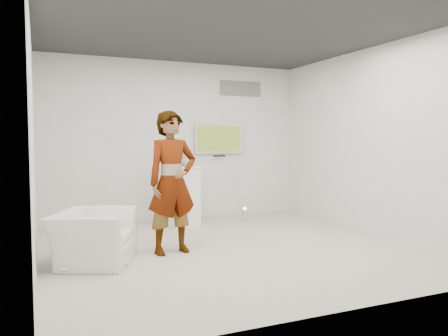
# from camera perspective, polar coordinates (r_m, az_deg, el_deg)

# --- Properties ---
(room) EXTENTS (5.01, 5.01, 3.00)m
(room) POSITION_cam_1_polar(r_m,az_deg,el_deg) (6.08, 0.66, 3.50)
(room) COLOR #BAB7AB
(room) RESTS_ON ground
(tv) EXTENTS (1.00, 0.08, 0.60)m
(tv) POSITION_cam_1_polar(r_m,az_deg,el_deg) (8.66, -0.72, 3.91)
(tv) COLOR silver
(tv) RESTS_ON room
(logo_decal) EXTENTS (0.90, 0.02, 0.30)m
(logo_decal) POSITION_cam_1_polar(r_m,az_deg,el_deg) (8.96, 2.18, 10.32)
(logo_decal) COLOR slate
(logo_decal) RESTS_ON room
(person) EXTENTS (0.76, 0.57, 1.91)m
(person) POSITION_cam_1_polar(r_m,az_deg,el_deg) (5.87, -6.79, -1.87)
(person) COLOR white
(person) RESTS_ON room
(armchair) EXTENTS (1.21, 1.27, 0.65)m
(armchair) POSITION_cam_1_polar(r_m,az_deg,el_deg) (5.67, -16.66, -8.66)
(armchair) COLOR white
(armchair) RESTS_ON room
(pedestal) EXTENTS (0.55, 0.55, 1.06)m
(pedestal) POSITION_cam_1_polar(r_m,az_deg,el_deg) (7.75, -5.31, -3.65)
(pedestal) COLOR white
(pedestal) RESTS_ON room
(floor_uplight) EXTENTS (0.21, 0.21, 0.26)m
(floor_uplight) POSITION_cam_1_polar(r_m,az_deg,el_deg) (8.15, 2.73, -6.13)
(floor_uplight) COLOR silver
(floor_uplight) RESTS_ON room
(vitrine) EXTENTS (0.33, 0.33, 0.30)m
(vitrine) POSITION_cam_1_polar(r_m,az_deg,el_deg) (7.69, -5.34, 1.38)
(vitrine) COLOR white
(vitrine) RESTS_ON pedestal
(console) EXTENTS (0.08, 0.16, 0.20)m
(console) POSITION_cam_1_polar(r_m,az_deg,el_deg) (7.69, -5.34, 1.03)
(console) COLOR white
(console) RESTS_ON pedestal
(wii_remote) EXTENTS (0.06, 0.15, 0.04)m
(wii_remote) POSITION_cam_1_polar(r_m,az_deg,el_deg) (6.09, -5.34, 5.54)
(wii_remote) COLOR white
(wii_remote) RESTS_ON person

